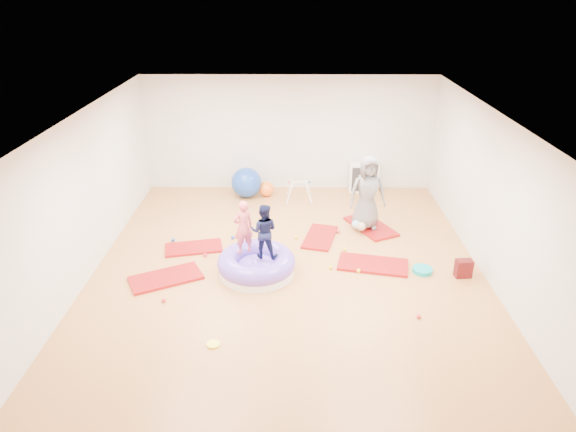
{
  "coord_description": "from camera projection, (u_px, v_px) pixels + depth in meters",
  "views": [
    {
      "loc": [
        0.07,
        -8.13,
        4.78
      ],
      "look_at": [
        0.0,
        0.3,
        0.9
      ],
      "focal_mm": 32.0,
      "sensor_mm": 36.0,
      "label": 1
    }
  ],
  "objects": [
    {
      "name": "backpack",
      "position": [
        463.0,
        268.0,
        9.03
      ],
      "size": [
        0.3,
        0.2,
        0.33
      ],
      "primitive_type": "cube",
      "rotation": [
        0.0,
        0.0,
        0.1
      ],
      "color": "maroon",
      "rests_on": "ground"
    },
    {
      "name": "room",
      "position": [
        288.0,
        197.0,
        8.8
      ],
      "size": [
        7.01,
        8.01,
        2.81
      ],
      "color": "#C27D3B",
      "rests_on": "ground"
    },
    {
      "name": "child_pink",
      "position": [
        243.0,
        225.0,
        8.95
      ],
      "size": [
        0.43,
        0.38,
        1.0
      ],
      "primitive_type": "imported",
      "rotation": [
        0.0,
        0.0,
        3.62
      ],
      "color": "#E65860",
      "rests_on": "inflatable_cushion"
    },
    {
      "name": "infant",
      "position": [
        361.0,
        225.0,
        10.65
      ],
      "size": [
        0.37,
        0.38,
        0.22
      ],
      "color": "#A9DAF1",
      "rests_on": "gym_mat_rear_right"
    },
    {
      "name": "adult_caregiver",
      "position": [
        367.0,
        193.0,
        10.5
      ],
      "size": [
        0.82,
        0.59,
        1.55
      ],
      "primitive_type": "imported",
      "rotation": [
        0.0,
        0.0,
        0.13
      ],
      "color": "slate",
      "rests_on": "gym_mat_rear_right"
    },
    {
      "name": "gym_mat_center_back",
      "position": [
        320.0,
        237.0,
        10.44
      ],
      "size": [
        0.81,
        1.21,
        0.05
      ],
      "primitive_type": "cube",
      "rotation": [
        0.0,
        0.0,
        1.32
      ],
      "color": "#AC1E04",
      "rests_on": "ground"
    },
    {
      "name": "ball_pit_balls",
      "position": [
        285.0,
        258.0,
        9.63
      ],
      "size": [
        4.44,
        3.02,
        0.07
      ],
      "color": "#1B44AB",
      "rests_on": "ground"
    },
    {
      "name": "exercise_ball_orange",
      "position": [
        266.0,
        189.0,
        12.42
      ],
      "size": [
        0.37,
        0.37,
        0.37
      ],
      "primitive_type": "sphere",
      "color": "orange",
      "rests_on": "ground"
    },
    {
      "name": "gym_mat_front_left",
      "position": [
        166.0,
        278.0,
        9.01
      ],
      "size": [
        1.37,
        1.1,
        0.05
      ],
      "primitive_type": "cube",
      "rotation": [
        0.0,
        0.0,
        0.47
      ],
      "color": "#AC1E04",
      "rests_on": "ground"
    },
    {
      "name": "exercise_ball_blue",
      "position": [
        246.0,
        183.0,
        12.31
      ],
      "size": [
        0.73,
        0.73,
        0.73
      ],
      "primitive_type": "sphere",
      "color": "#1B44AB",
      "rests_on": "ground"
    },
    {
      "name": "gym_mat_right",
      "position": [
        373.0,
        265.0,
        9.43
      ],
      "size": [
        1.36,
        0.87,
        0.05
      ],
      "primitive_type": "cube",
      "rotation": [
        0.0,
        0.0,
        -0.21
      ],
      "color": "#AC1E04",
      "rests_on": "ground"
    },
    {
      "name": "balance_disc",
      "position": [
        422.0,
        270.0,
        9.22
      ],
      "size": [
        0.36,
        0.36,
        0.08
      ],
      "primitive_type": "cylinder",
      "color": "#0DA4A9",
      "rests_on": "ground"
    },
    {
      "name": "cube_shelf",
      "position": [
        363.0,
        177.0,
        12.67
      ],
      "size": [
        0.71,
        0.35,
        0.71
      ],
      "color": "white",
      "rests_on": "ground"
    },
    {
      "name": "inflatable_cushion",
      "position": [
        256.0,
        265.0,
        9.14
      ],
      "size": [
        1.4,
        1.4,
        0.44
      ],
      "rotation": [
        0.0,
        0.0,
        -0.07
      ],
      "color": "white",
      "rests_on": "ground"
    },
    {
      "name": "infant_play_gym",
      "position": [
        299.0,
        188.0,
        12.11
      ],
      "size": [
        0.63,
        0.6,
        0.48
      ],
      "rotation": [
        0.0,
        0.0,
        0.33
      ],
      "color": "white",
      "rests_on": "ground"
    },
    {
      "name": "yellow_toy",
      "position": [
        213.0,
        344.0,
        7.38
      ],
      "size": [
        0.19,
        0.19,
        0.03
      ],
      "primitive_type": "cylinder",
      "color": "yellow",
      "rests_on": "ground"
    },
    {
      "name": "gym_mat_mid_left",
      "position": [
        194.0,
        248.0,
        10.03
      ],
      "size": [
        1.18,
        0.77,
        0.05
      ],
      "primitive_type": "cube",
      "rotation": [
        0.0,
        0.0,
        0.22
      ],
      "color": "#AC1E04",
      "rests_on": "ground"
    },
    {
      "name": "gym_mat_rear_right",
      "position": [
        371.0,
        226.0,
        10.89
      ],
      "size": [
        1.1,
        1.38,
        0.05
      ],
      "primitive_type": "cube",
      "rotation": [
        0.0,
        0.0,
        2.02
      ],
      "color": "#AC1E04",
      "rests_on": "ground"
    },
    {
      "name": "child_navy",
      "position": [
        264.0,
        229.0,
        8.82
      ],
      "size": [
        0.52,
        0.43,
        0.99
      ],
      "primitive_type": "imported",
      "rotation": [
        0.0,
        0.0,
        3.01
      ],
      "color": "#0F1335",
      "rests_on": "inflatable_cushion"
    }
  ]
}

